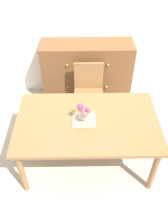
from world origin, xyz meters
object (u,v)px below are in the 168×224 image
dining_table (87,126)px  chair_far (89,90)px  flower_vase (84,113)px  dresser (87,72)px

dining_table → chair_far: (0.04, 0.85, -0.12)m
dining_table → flower_vase: flower_vase is taller
flower_vase → chair_far: bearing=84.4°
dresser → flower_vase: size_ratio=5.89×
dining_table → chair_far: chair_far is taller
chair_far → dresser: bearing=-88.4°
dining_table → dresser: size_ratio=1.17×
chair_far → dresser: dresser is taller
chair_far → dining_table: bearing=87.1°
dining_table → chair_far: 0.86m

